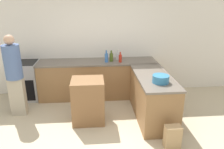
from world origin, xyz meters
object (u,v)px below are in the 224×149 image
Objects in this scene: island_table at (88,101)px; vinegar_bottle_clear at (118,56)px; person_by_range at (14,73)px; olive_oil_bottle at (111,57)px; water_bottle_blue at (106,57)px; hot_sauce_bottle at (120,58)px; mixing_bowl at (161,79)px; range_oven at (26,80)px; paper_bag at (172,137)px.

island_table is 1.59m from vinegar_bottle_clear.
olive_oil_bottle is at bearing 20.14° from person_by_range.
hot_sauce_bottle is at bearing -5.10° from water_bottle_blue.
mixing_bowl is 1.05× the size of water_bottle_blue.
olive_oil_bottle reaches higher than island_table.
range_oven is 2.07m from water_bottle_blue.
mixing_bowl is 0.72× the size of paper_bag.
person_by_range reaches higher than island_table.
range_oven is at bearing 178.52° from olive_oil_bottle.
water_bottle_blue is at bearing 115.10° from paper_bag.
person_by_range is 4.13× the size of paper_bag.
island_table is 2.14× the size of paper_bag.
mixing_bowl is 1.23× the size of hot_sauce_bottle.
person_by_range is at bearing 165.22° from island_table.
mixing_bowl is 1.31× the size of vinegar_bottle_clear.
island_table is 1.40m from olive_oil_bottle.
water_bottle_blue is 2.43m from paper_bag.
vinegar_bottle_clear reaches higher than paper_bag.
hot_sauce_bottle is (-0.58, 1.38, 0.03)m from mixing_bowl.
island_table is 3.37× the size of olive_oil_bottle.
water_bottle_blue is at bearing -144.33° from vinegar_bottle_clear.
mixing_bowl is 0.18× the size of person_by_range.
vinegar_bottle_clear is at bearing 110.73° from mixing_bowl.
island_table is at bearing 165.98° from mixing_bowl.
range_oven is 3.81× the size of hot_sauce_bottle.
hot_sauce_bottle is 2.29m from paper_bag.
island_table is at bearing -126.15° from hot_sauce_bottle.
olive_oil_bottle is 1.15× the size of vinegar_bottle_clear.
person_by_range reaches higher than mixing_bowl.
mixing_bowl is at bearing -69.27° from vinegar_bottle_clear.
person_by_range reaches higher than vinegar_bottle_clear.
olive_oil_bottle is 0.15× the size of person_by_range.
mixing_bowl is at bearing -14.02° from island_table.
person_by_range is at bearing -86.34° from range_oven.
person_by_range is (-2.84, 0.73, -0.06)m from mixing_bowl.
vinegar_bottle_clear is (2.27, 0.09, 0.55)m from range_oven.
paper_bag is at bearing -64.90° from water_bottle_blue.
olive_oil_bottle is at bearing 111.59° from paper_bag.
range_oven is 1.96m from island_table.
hot_sauce_bottle is (0.33, -0.03, -0.02)m from water_bottle_blue.
hot_sauce_bottle is at bearing -81.18° from vinegar_bottle_clear.
range_oven is 3.10× the size of mixing_bowl.
hot_sauce_bottle reaches higher than vinegar_bottle_clear.
person_by_range is at bearing 154.44° from paper_bag.
hot_sauce_bottle reaches higher than range_oven.
hot_sauce_bottle is 0.14× the size of person_by_range.
water_bottle_blue is at bearing 174.90° from hot_sauce_bottle.
hot_sauce_bottle is (0.77, 1.05, 0.58)m from island_table.
water_bottle_blue is (-0.91, 1.41, 0.04)m from mixing_bowl.
paper_bag is at bearing -68.41° from olive_oil_bottle.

